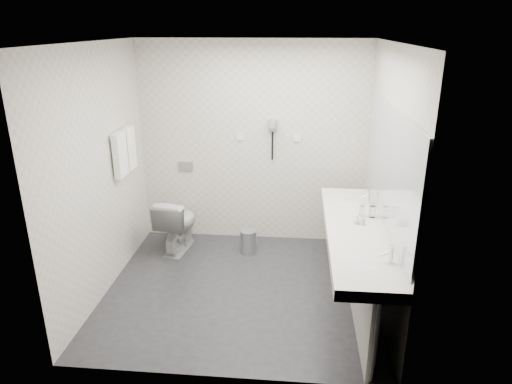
# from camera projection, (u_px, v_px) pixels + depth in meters

# --- Properties ---
(floor) EXTENTS (2.80, 2.80, 0.00)m
(floor) POSITION_uv_depth(u_px,v_px,m) (241.00, 289.00, 4.89)
(floor) COLOR #242429
(floor) RESTS_ON ground
(ceiling) EXTENTS (2.80, 2.80, 0.00)m
(ceiling) POSITION_uv_depth(u_px,v_px,m) (237.00, 42.00, 4.03)
(ceiling) COLOR silver
(ceiling) RESTS_ON wall_back
(wall_back) EXTENTS (2.80, 0.00, 2.80)m
(wall_back) POSITION_uv_depth(u_px,v_px,m) (252.00, 145.00, 5.67)
(wall_back) COLOR beige
(wall_back) RESTS_ON floor
(wall_front) EXTENTS (2.80, 0.00, 2.80)m
(wall_front) POSITION_uv_depth(u_px,v_px,m) (216.00, 235.00, 3.24)
(wall_front) COLOR beige
(wall_front) RESTS_ON floor
(wall_left) EXTENTS (0.00, 2.60, 2.60)m
(wall_left) POSITION_uv_depth(u_px,v_px,m) (100.00, 173.00, 4.58)
(wall_left) COLOR beige
(wall_left) RESTS_ON floor
(wall_right) EXTENTS (0.00, 2.60, 2.60)m
(wall_right) POSITION_uv_depth(u_px,v_px,m) (386.00, 182.00, 4.34)
(wall_right) COLOR beige
(wall_right) RESTS_ON floor
(vanity_counter) EXTENTS (0.55, 2.20, 0.10)m
(vanity_counter) POSITION_uv_depth(u_px,v_px,m) (356.00, 233.00, 4.33)
(vanity_counter) COLOR silver
(vanity_counter) RESTS_ON floor
(vanity_panel) EXTENTS (0.03, 2.15, 0.75)m
(vanity_panel) POSITION_uv_depth(u_px,v_px,m) (355.00, 273.00, 4.47)
(vanity_panel) COLOR gray
(vanity_panel) RESTS_ON floor
(vanity_post_near) EXTENTS (0.06, 0.06, 0.75)m
(vanity_post_near) POSITION_uv_depth(u_px,v_px,m) (374.00, 342.00, 3.50)
(vanity_post_near) COLOR silver
(vanity_post_near) RESTS_ON floor
(vanity_post_far) EXTENTS (0.06, 0.06, 0.75)m
(vanity_post_far) POSITION_uv_depth(u_px,v_px,m) (348.00, 228.00, 5.44)
(vanity_post_far) COLOR silver
(vanity_post_far) RESTS_ON floor
(mirror) EXTENTS (0.02, 2.20, 1.05)m
(mirror) POSITION_uv_depth(u_px,v_px,m) (391.00, 168.00, 4.08)
(mirror) COLOR #B2BCC6
(mirror) RESTS_ON wall_right
(basin_near) EXTENTS (0.40, 0.31, 0.05)m
(basin_near) POSITION_uv_depth(u_px,v_px,m) (365.00, 263.00, 3.71)
(basin_near) COLOR white
(basin_near) RESTS_ON vanity_counter
(basin_far) EXTENTS (0.40, 0.31, 0.05)m
(basin_far) POSITION_uv_depth(u_px,v_px,m) (349.00, 204.00, 4.92)
(basin_far) COLOR white
(basin_far) RESTS_ON vanity_counter
(faucet_near) EXTENTS (0.04, 0.04, 0.15)m
(faucet_near) POSITION_uv_depth(u_px,v_px,m) (391.00, 254.00, 3.66)
(faucet_near) COLOR silver
(faucet_near) RESTS_ON vanity_counter
(faucet_far) EXTENTS (0.04, 0.04, 0.15)m
(faucet_far) POSITION_uv_depth(u_px,v_px,m) (368.00, 197.00, 4.87)
(faucet_far) COLOR silver
(faucet_far) RESTS_ON vanity_counter
(soap_bottle_a) EXTENTS (0.06, 0.06, 0.10)m
(soap_bottle_a) POSITION_uv_depth(u_px,v_px,m) (362.00, 220.00, 4.37)
(soap_bottle_a) COLOR white
(soap_bottle_a) RESTS_ON vanity_counter
(soap_bottle_b) EXTENTS (0.08, 0.08, 0.08)m
(soap_bottle_b) POSITION_uv_depth(u_px,v_px,m) (357.00, 219.00, 4.40)
(soap_bottle_b) COLOR white
(soap_bottle_b) RESTS_ON vanity_counter
(glass_left) EXTENTS (0.07, 0.07, 0.10)m
(glass_left) POSITION_uv_depth(u_px,v_px,m) (362.00, 211.00, 4.58)
(glass_left) COLOR silver
(glass_left) RESTS_ON vanity_counter
(glass_right) EXTENTS (0.08, 0.08, 0.12)m
(glass_right) POSITION_uv_depth(u_px,v_px,m) (372.00, 212.00, 4.53)
(glass_right) COLOR silver
(glass_right) RESTS_ON vanity_counter
(toilet) EXTENTS (0.48, 0.72, 0.69)m
(toilet) POSITION_uv_depth(u_px,v_px,m) (177.00, 224.00, 5.64)
(toilet) COLOR white
(toilet) RESTS_ON floor
(flush_plate) EXTENTS (0.18, 0.02, 0.12)m
(flush_plate) POSITION_uv_depth(u_px,v_px,m) (186.00, 166.00, 5.83)
(flush_plate) COLOR #B2B5BA
(flush_plate) RESTS_ON wall_back
(pedal_bin) EXTENTS (0.26, 0.26, 0.28)m
(pedal_bin) POSITION_uv_depth(u_px,v_px,m) (248.00, 242.00, 5.63)
(pedal_bin) COLOR #B2B5BA
(pedal_bin) RESTS_ON floor
(bin_lid) EXTENTS (0.20, 0.20, 0.02)m
(bin_lid) POSITION_uv_depth(u_px,v_px,m) (248.00, 231.00, 5.58)
(bin_lid) COLOR #B2B5BA
(bin_lid) RESTS_ON pedal_bin
(towel_rail) EXTENTS (0.02, 0.62, 0.02)m
(towel_rail) POSITION_uv_depth(u_px,v_px,m) (122.00, 132.00, 4.98)
(towel_rail) COLOR silver
(towel_rail) RESTS_ON wall_left
(towel_near) EXTENTS (0.07, 0.24, 0.48)m
(towel_near) POSITION_uv_depth(u_px,v_px,m) (120.00, 155.00, 4.93)
(towel_near) COLOR white
(towel_near) RESTS_ON towel_rail
(towel_far) EXTENTS (0.07, 0.24, 0.48)m
(towel_far) POSITION_uv_depth(u_px,v_px,m) (129.00, 148.00, 5.19)
(towel_far) COLOR white
(towel_far) RESTS_ON towel_rail
(dryer_cradle) EXTENTS (0.10, 0.04, 0.14)m
(dryer_cradle) POSITION_uv_depth(u_px,v_px,m) (273.00, 125.00, 5.54)
(dryer_cradle) COLOR gray
(dryer_cradle) RESTS_ON wall_back
(dryer_barrel) EXTENTS (0.08, 0.14, 0.08)m
(dryer_barrel) POSITION_uv_depth(u_px,v_px,m) (272.00, 124.00, 5.46)
(dryer_barrel) COLOR gray
(dryer_barrel) RESTS_ON dryer_cradle
(dryer_cord) EXTENTS (0.02, 0.02, 0.35)m
(dryer_cord) POSITION_uv_depth(u_px,v_px,m) (272.00, 146.00, 5.61)
(dryer_cord) COLOR black
(dryer_cord) RESTS_ON dryer_cradle
(switch_plate_a) EXTENTS (0.09, 0.02, 0.09)m
(switch_plate_a) POSITION_uv_depth(u_px,v_px,m) (240.00, 137.00, 5.64)
(switch_plate_a) COLOR white
(switch_plate_a) RESTS_ON wall_back
(switch_plate_b) EXTENTS (0.09, 0.02, 0.09)m
(switch_plate_b) POSITION_uv_depth(u_px,v_px,m) (297.00, 138.00, 5.58)
(switch_plate_b) COLOR white
(switch_plate_b) RESTS_ON wall_back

